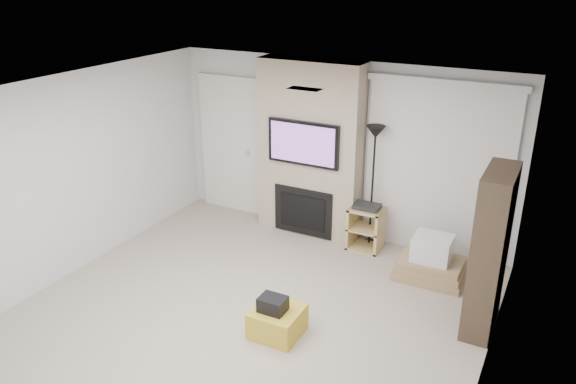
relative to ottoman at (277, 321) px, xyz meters
The scene contains 15 objects.
floor 0.48m from the ottoman, 168.93° to the right, with size 5.00×5.50×0.00m, color #A99C8C.
ceiling 2.39m from the ottoman, 168.93° to the right, with size 5.00×5.50×0.00m, color white.
wall_back 2.92m from the ottoman, 99.64° to the left, with size 5.00×2.50×0.00m, color silver.
wall_left 3.15m from the ottoman, behind, with size 5.50×2.50×0.00m, color silver.
wall_right 2.33m from the ottoman, ahead, with size 5.50×2.50×0.00m, color silver.
hvac_vent 2.45m from the ottoman, 94.17° to the left, with size 0.35×0.18×0.01m, color silver.
ottoman is the anchor object (origin of this frame).
black_bag 0.24m from the ottoman, 126.53° to the right, with size 0.28×0.22×0.16m, color black.
fireplace_wall 2.80m from the ottoman, 108.12° to the left, with size 1.50×0.47×2.50m.
entry_door 3.57m from the ottoman, 130.62° to the left, with size 1.02×0.11×2.14m.
vertical_blinds 3.00m from the ottoman, 70.04° to the left, with size 1.98×0.10×2.37m.
floor_lamp 2.70m from the ottoman, 86.22° to the left, with size 0.26×0.26×1.72m.
av_stand 2.30m from the ottoman, 86.38° to the left, with size 0.45×0.38×0.66m.
box_stack 2.23m from the ottoman, 59.11° to the left, with size 0.85×0.65×0.57m.
bookshelf 2.34m from the ottoman, 31.61° to the left, with size 0.30×0.80×1.80m.
Camera 1 is at (2.87, -4.29, 3.67)m, focal length 35.00 mm.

